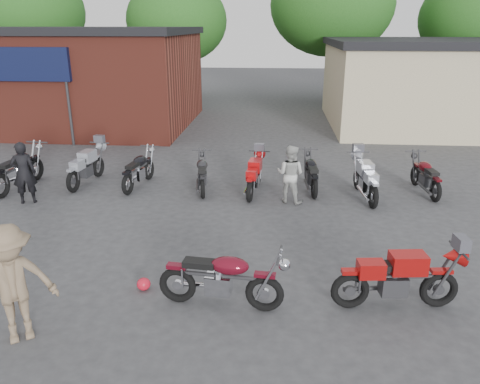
# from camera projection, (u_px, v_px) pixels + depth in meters

# --- Properties ---
(ground) EXTENTS (90.00, 90.00, 0.00)m
(ground) POSITION_uv_depth(u_px,v_px,m) (213.00, 290.00, 8.11)
(ground) COLOR #363739
(brick_building) EXTENTS (12.00, 8.00, 4.00)m
(brick_building) POSITION_uv_depth(u_px,v_px,m) (57.00, 80.00, 21.25)
(brick_building) COLOR maroon
(brick_building) RESTS_ON ground
(stucco_building) EXTENTS (10.00, 8.00, 3.50)m
(stucco_building) POSITION_uv_depth(u_px,v_px,m) (444.00, 86.00, 20.97)
(stucco_building) COLOR tan
(stucco_building) RESTS_ON ground
(tree_0) EXTENTS (6.56, 6.56, 8.20)m
(tree_0) POSITION_uv_depth(u_px,v_px,m) (32.00, 29.00, 28.42)
(tree_0) COLOR #164311
(tree_0) RESTS_ON ground
(tree_1) EXTENTS (5.92, 5.92, 7.40)m
(tree_1) POSITION_uv_depth(u_px,v_px,m) (178.00, 37.00, 27.89)
(tree_1) COLOR #164311
(tree_1) RESTS_ON ground
(tree_2) EXTENTS (7.04, 7.04, 8.80)m
(tree_2) POSITION_uv_depth(u_px,v_px,m) (331.00, 24.00, 26.98)
(tree_2) COLOR #164311
(tree_2) RESTS_ON ground
(tree_3) EXTENTS (6.08, 6.08, 7.60)m
(tree_3) POSITION_uv_depth(u_px,v_px,m) (472.00, 35.00, 26.59)
(tree_3) COLOR #164311
(tree_3) RESTS_ON ground
(vintage_motorcycle) EXTENTS (2.05, 0.86, 1.15)m
(vintage_motorcycle) POSITION_uv_depth(u_px,v_px,m) (223.00, 275.00, 7.46)
(vintage_motorcycle) COLOR #570A18
(vintage_motorcycle) RESTS_ON ground
(sportbike) EXTENTS (2.05, 0.86, 1.15)m
(sportbike) POSITION_uv_depth(u_px,v_px,m) (399.00, 276.00, 7.44)
(sportbike) COLOR #9E0E0D
(sportbike) RESTS_ON ground
(helmet) EXTENTS (0.30, 0.30, 0.22)m
(helmet) POSITION_uv_depth(u_px,v_px,m) (144.00, 284.00, 8.10)
(helmet) COLOR red
(helmet) RESTS_ON ground
(person_dark) EXTENTS (0.69, 0.57, 1.61)m
(person_dark) POSITION_uv_depth(u_px,v_px,m) (24.00, 173.00, 11.85)
(person_dark) COLOR black
(person_dark) RESTS_ON ground
(person_light) EXTENTS (0.89, 0.81, 1.50)m
(person_light) POSITION_uv_depth(u_px,v_px,m) (290.00, 174.00, 11.93)
(person_light) COLOR #B2B2AD
(person_light) RESTS_ON ground
(person_tan) EXTENTS (1.34, 1.19, 1.80)m
(person_tan) POSITION_uv_depth(u_px,v_px,m) (12.00, 284.00, 6.57)
(person_tan) COLOR #7A644B
(person_tan) RESTS_ON ground
(row_bike_0) EXTENTS (0.95, 2.21, 1.24)m
(row_bike_0) POSITION_uv_depth(u_px,v_px,m) (19.00, 167.00, 12.99)
(row_bike_0) COLOR black
(row_bike_0) RESTS_ON ground
(row_bike_1) EXTENTS (0.89, 2.03, 1.14)m
(row_bike_1) POSITION_uv_depth(u_px,v_px,m) (86.00, 165.00, 13.39)
(row_bike_1) COLOR #989BA5
(row_bike_1) RESTS_ON ground
(row_bike_2) EXTENTS (0.91, 1.97, 1.10)m
(row_bike_2) POSITION_uv_depth(u_px,v_px,m) (139.00, 168.00, 13.17)
(row_bike_2) COLOR black
(row_bike_2) RESTS_ON ground
(row_bike_3) EXTENTS (0.88, 1.89, 1.05)m
(row_bike_3) POSITION_uv_depth(u_px,v_px,m) (202.00, 172.00, 12.91)
(row_bike_3) COLOR black
(row_bike_3) RESTS_ON ground
(row_bike_4) EXTENTS (0.82, 1.93, 1.08)m
(row_bike_4) POSITION_uv_depth(u_px,v_px,m) (254.00, 174.00, 12.66)
(row_bike_4) COLOR #B80F11
(row_bike_4) RESTS_ON ground
(row_bike_5) EXTENTS (0.75, 1.90, 1.08)m
(row_bike_5) POSITION_uv_depth(u_px,v_px,m) (311.00, 171.00, 12.89)
(row_bike_5) COLOR black
(row_bike_5) RESTS_ON ground
(row_bike_6) EXTENTS (0.86, 2.05, 1.15)m
(row_bike_6) POSITION_uv_depth(u_px,v_px,m) (366.00, 177.00, 12.27)
(row_bike_6) COLOR #9B9DA9
(row_bike_6) RESTS_ON ground
(row_bike_7) EXTENTS (0.80, 1.91, 1.07)m
(row_bike_7) POSITION_uv_depth(u_px,v_px,m) (426.00, 174.00, 12.66)
(row_bike_7) COLOR #4E0910
(row_bike_7) RESTS_ON ground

